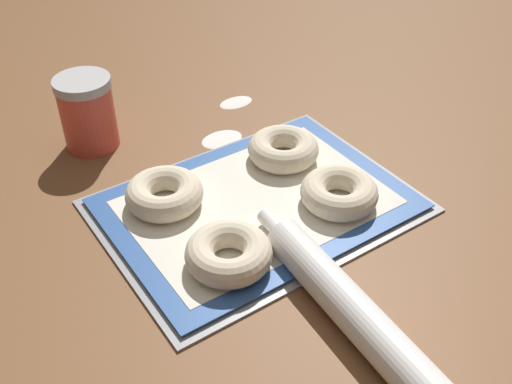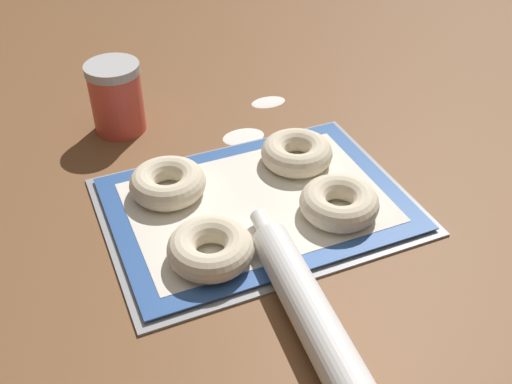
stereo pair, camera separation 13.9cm
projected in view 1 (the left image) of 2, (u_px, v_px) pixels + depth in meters
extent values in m
plane|color=brown|center=(259.00, 209.00, 0.92)|extent=(2.80, 2.80, 0.00)
cube|color=#93969B|center=(256.00, 206.00, 0.92)|extent=(0.47, 0.34, 0.01)
cube|color=#2D569E|center=(256.00, 203.00, 0.92)|extent=(0.44, 0.32, 0.00)
cube|color=silver|center=(256.00, 203.00, 0.92)|extent=(0.38, 0.26, 0.00)
torus|color=beige|center=(229.00, 253.00, 0.80)|extent=(0.12, 0.12, 0.04)
torus|color=beige|center=(339.00, 192.00, 0.91)|extent=(0.12, 0.12, 0.04)
torus|color=beige|center=(164.00, 193.00, 0.91)|extent=(0.12, 0.12, 0.04)
torus|color=beige|center=(283.00, 149.00, 1.00)|extent=(0.12, 0.12, 0.04)
cylinder|color=#DB4C3D|center=(88.00, 117.00, 1.03)|extent=(0.09, 0.09, 0.11)
cylinder|color=#B2B2B7|center=(82.00, 83.00, 0.99)|extent=(0.10, 0.10, 0.02)
cylinder|color=silver|center=(355.00, 313.00, 0.73)|extent=(0.08, 0.33, 0.05)
cylinder|color=silver|center=(273.00, 225.00, 0.86)|extent=(0.03, 0.05, 0.02)
ellipsoid|color=white|center=(236.00, 102.00, 1.18)|extent=(0.07, 0.04, 0.00)
ellipsoid|color=white|center=(222.00, 139.00, 1.08)|extent=(0.08, 0.06, 0.00)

